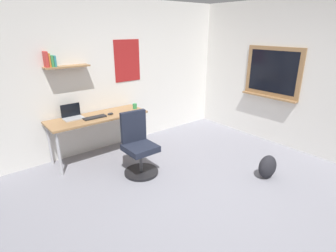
# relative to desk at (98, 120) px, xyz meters

# --- Properties ---
(ground_plane) EXTENTS (5.20, 5.20, 0.00)m
(ground_plane) POSITION_rel_desk_xyz_m (0.51, -2.08, -0.66)
(ground_plane) COLOR gray
(ground_plane) RESTS_ON ground
(wall_back) EXTENTS (5.00, 0.30, 2.60)m
(wall_back) POSITION_rel_desk_xyz_m (0.51, 0.37, 0.64)
(wall_back) COLOR silver
(wall_back) RESTS_ON ground
(wall_right) EXTENTS (0.22, 5.00, 2.60)m
(wall_right) POSITION_rel_desk_xyz_m (2.96, -2.06, 0.64)
(wall_right) COLOR silver
(wall_right) RESTS_ON ground
(desk) EXTENTS (1.63, 0.57, 0.74)m
(desk) POSITION_rel_desk_xyz_m (0.00, 0.00, 0.00)
(desk) COLOR #997047
(desk) RESTS_ON ground
(office_chair) EXTENTS (0.52, 0.52, 0.95)m
(office_chair) POSITION_rel_desk_xyz_m (0.22, -0.88, -0.26)
(office_chair) COLOR black
(office_chair) RESTS_ON ground
(laptop) EXTENTS (0.31, 0.21, 0.23)m
(laptop) POSITION_rel_desk_xyz_m (-0.37, 0.14, 0.13)
(laptop) COLOR #ADAFB5
(laptop) RESTS_ON desk
(keyboard) EXTENTS (0.37, 0.13, 0.02)m
(keyboard) POSITION_rel_desk_xyz_m (-0.08, -0.07, 0.08)
(keyboard) COLOR black
(keyboard) RESTS_ON desk
(computer_mouse) EXTENTS (0.10, 0.06, 0.03)m
(computer_mouse) POSITION_rel_desk_xyz_m (0.20, -0.07, 0.09)
(computer_mouse) COLOR #262628
(computer_mouse) RESTS_ON desk
(coffee_mug) EXTENTS (0.08, 0.08, 0.09)m
(coffee_mug) POSITION_rel_desk_xyz_m (0.71, -0.02, 0.12)
(coffee_mug) COLOR #338C4C
(coffee_mug) RESTS_ON desk
(backpack) EXTENTS (0.32, 0.22, 0.35)m
(backpack) POSITION_rel_desk_xyz_m (1.61, -2.22, -0.49)
(backpack) COLOR #232328
(backpack) RESTS_ON ground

